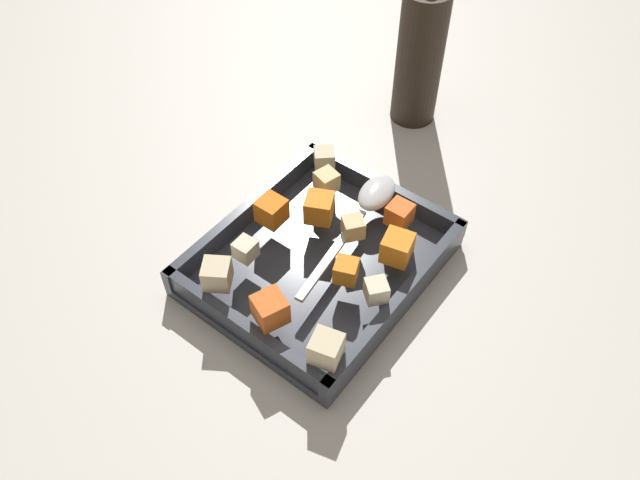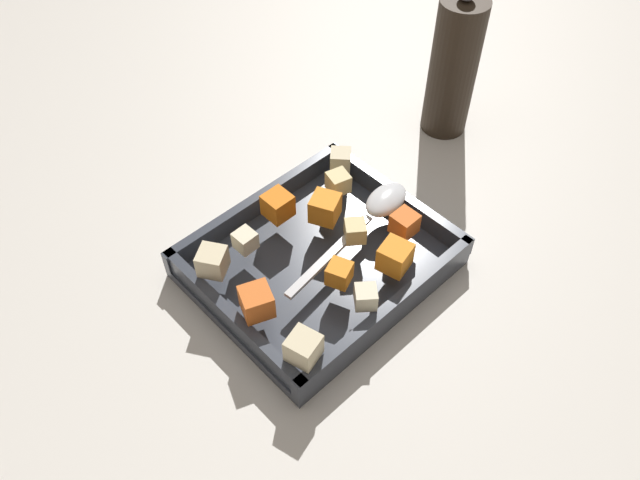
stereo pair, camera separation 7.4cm
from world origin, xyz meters
The scene contains 17 objects.
ground_plane centered at (0.00, 0.00, 0.00)m, with size 4.00×4.00×0.00m, color beige.
baking_dish centered at (0.00, -0.02, 0.01)m, with size 0.28×0.24×0.04m.
carrot_chunk_near_spoon centered at (-0.04, 0.06, 0.06)m, with size 0.03×0.03×0.03m, color orange.
carrot_chunk_mid_right centered at (-0.09, 0.03, 0.06)m, with size 0.03×0.03×0.03m, color orange.
carrot_chunk_corner_nw centered at (0.11, 0.00, 0.06)m, with size 0.03×0.03×0.03m, color orange.
carrot_chunk_near_right centered at (0.02, 0.03, 0.06)m, with size 0.03×0.03×0.03m, color orange.
carrot_chunk_corner_se centered at (-0.04, -0.05, 0.06)m, with size 0.03×0.03×0.03m, color orange.
carrot_chunk_corner_ne centered at (0.00, -0.09, 0.06)m, with size 0.03×0.03×0.03m, color orange.
potato_chunk_mid_left centered at (0.06, -0.08, 0.05)m, with size 0.02×0.02×0.02m, color beige.
potato_chunk_corner_sw centered at (0.02, 0.07, 0.05)m, with size 0.02×0.02×0.02m, color beige.
potato_chunk_far_left centered at (-0.04, 0.00, 0.06)m, with size 0.02×0.02×0.02m, color #E0CC89.
potato_chunk_near_left centered at (-0.08, -0.07, 0.06)m, with size 0.03×0.03×0.03m, color #E0CC89.
potato_chunk_heap_side centered at (0.11, 0.08, 0.06)m, with size 0.03×0.03×0.03m, color beige.
potato_chunk_center centered at (-0.11, -0.10, 0.06)m, with size 0.03×0.03×0.03m, color beige.
potato_chunk_far_right centered at (0.11, -0.08, 0.06)m, with size 0.03×0.03×0.03m, color beige.
serving_spoon centered at (-0.09, -0.01, 0.05)m, with size 0.22×0.05×0.02m.
pepper_mill centered at (-0.32, -0.09, 0.10)m, with size 0.07×0.07×0.23m.
Camera 2 is at (0.33, 0.33, 0.62)m, focal length 35.61 mm.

